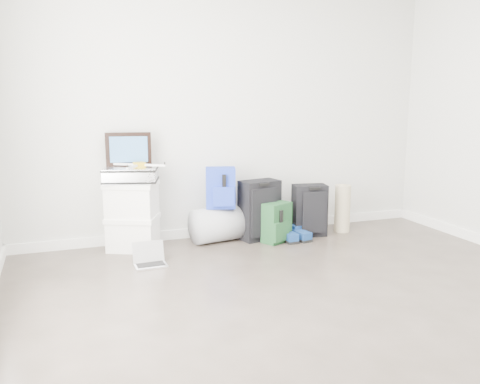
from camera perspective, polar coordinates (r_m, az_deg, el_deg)
name	(u,v)px	position (r m, az deg, el deg)	size (l,w,h in m)	color
ground	(357,332)	(3.42, 13.03, -15.10)	(5.00, 5.00, 0.00)	#373028
room_envelope	(368,52)	(3.11, 14.23, 15.03)	(4.52, 5.02, 2.71)	silver
boxes_stack	(133,216)	(5.01, -11.97, -2.61)	(0.58, 0.54, 0.66)	white
briefcase	(131,175)	(4.94, -12.15, 1.92)	(0.49, 0.36, 0.14)	#B2B2B7
painting	(129,149)	(5.01, -12.41, 4.71)	(0.43, 0.11, 0.32)	black
drone	(139,165)	(4.92, -11.24, 3.03)	(0.46, 0.46, 0.05)	gold
duffel_bag	(220,224)	(5.22, -2.24, -3.62)	(0.36, 0.36, 0.58)	gray
blue_backpack	(221,189)	(5.11, -2.17, 0.39)	(0.33, 0.28, 0.41)	#172197
large_suitcase	(260,210)	(5.26, 2.23, -2.04)	(0.44, 0.33, 0.62)	black
green_backpack	(277,223)	(5.19, 4.16, -3.52)	(0.34, 0.31, 0.41)	#153B20
carry_on	(310,210)	(5.45, 7.84, -2.05)	(0.38, 0.28, 0.55)	black
shoes	(294,236)	(5.30, 6.04, -4.89)	(0.28, 0.31, 0.10)	black
rolled_rug	(342,208)	(5.68, 11.42, -1.81)	(0.17, 0.17, 0.52)	tan
laptop	(150,259)	(4.60, -10.11, -7.46)	(0.28, 0.21, 0.20)	silver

